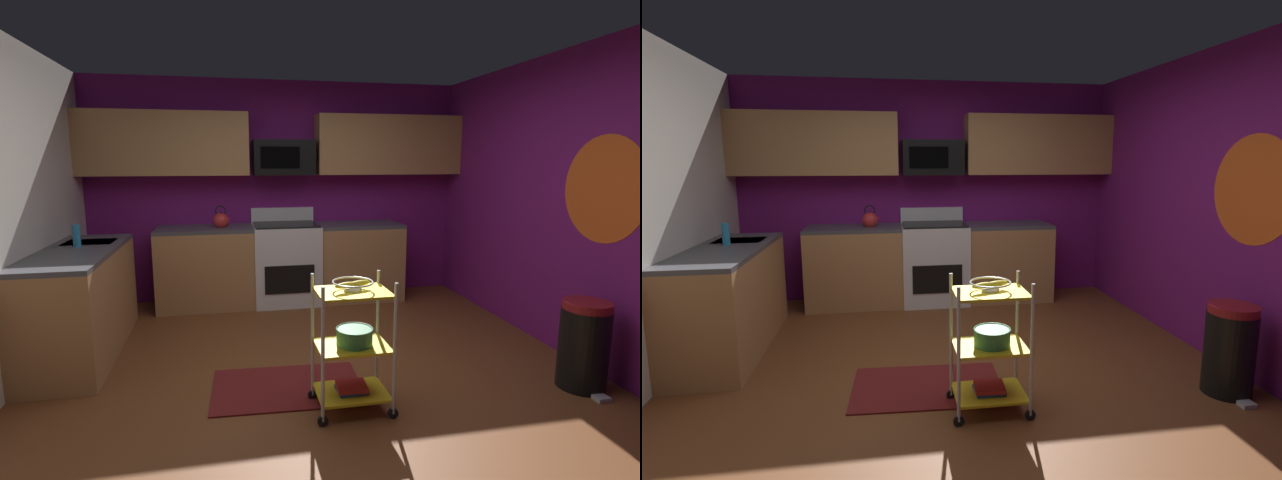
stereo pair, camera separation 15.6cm
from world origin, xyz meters
TOP-DOWN VIEW (x-y plane):
  - floor at (0.00, 0.00)m, footprint 4.40×4.80m
  - wall_back at (0.00, 2.43)m, footprint 4.52×0.06m
  - wall_right at (2.23, 0.00)m, footprint 0.06×4.80m
  - wall_flower_decal at (2.20, -0.20)m, footprint 0.00×0.83m
  - counter_run at (-0.72, 1.67)m, footprint 3.62×2.30m
  - oven_range at (0.04, 2.10)m, footprint 0.76×0.65m
  - upper_cabinets at (-0.01, 2.23)m, footprint 4.40×0.33m
  - microwave at (0.04, 2.21)m, footprint 0.70×0.39m
  - rolling_cart at (0.14, -0.45)m, footprint 0.54×0.37m
  - fruit_bowl at (0.14, -0.45)m, footprint 0.27×0.27m
  - mixing_bowl_large at (0.16, -0.45)m, footprint 0.25×0.25m
  - book_stack at (0.14, -0.45)m, footprint 0.22×0.20m
  - kettle at (-0.70, 2.10)m, footprint 0.21×0.18m
  - dish_soap_bottle at (-1.93, 1.08)m, footprint 0.06×0.06m
  - trash_can at (1.90, -0.48)m, footprint 0.34×0.42m
  - floor_rug at (-0.24, -0.06)m, footprint 1.14×0.76m

SIDE VIEW (x-z plane):
  - floor at x=0.00m, z-range -0.04..0.00m
  - floor_rug at x=-0.24m, z-range 0.00..0.01m
  - book_stack at x=0.14m, z-range 0.13..0.18m
  - trash_can at x=1.90m, z-range 0.00..0.66m
  - rolling_cart at x=0.14m, z-range -0.01..0.91m
  - counter_run at x=-0.72m, z-range 0.00..0.92m
  - oven_range at x=0.04m, z-range -0.07..1.03m
  - mixing_bowl_large at x=0.16m, z-range 0.46..0.58m
  - fruit_bowl at x=0.14m, z-range 0.84..0.91m
  - kettle at x=-0.70m, z-range 0.86..1.13m
  - dish_soap_bottle at x=-1.93m, z-range 0.92..1.12m
  - wall_back at x=0.00m, z-range 0.00..2.60m
  - wall_right at x=2.23m, z-range 0.00..2.60m
  - wall_flower_decal at x=2.20m, z-range 1.03..1.87m
  - microwave at x=0.04m, z-range 1.50..1.90m
  - upper_cabinets at x=-0.01m, z-range 1.50..2.20m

